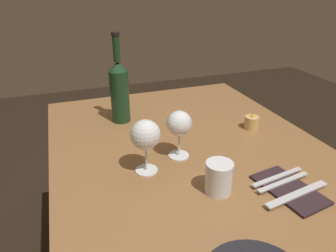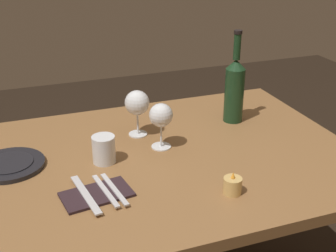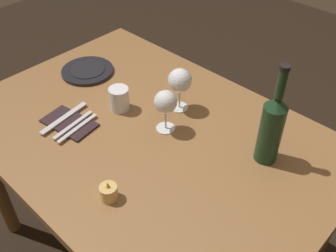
# 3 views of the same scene
# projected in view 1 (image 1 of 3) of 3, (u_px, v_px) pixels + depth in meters

# --- Properties ---
(dining_table) EXTENTS (1.30, 0.90, 0.74)m
(dining_table) POSITION_uv_depth(u_px,v_px,m) (198.00, 182.00, 1.00)
(dining_table) COLOR olive
(dining_table) RESTS_ON ground
(wine_glass_left) EXTENTS (0.08, 0.08, 0.16)m
(wine_glass_left) POSITION_uv_depth(u_px,v_px,m) (179.00, 124.00, 0.93)
(wine_glass_left) COLOR white
(wine_glass_left) RESTS_ON dining_table
(wine_glass_right) EXTENTS (0.09, 0.09, 0.16)m
(wine_glass_right) POSITION_uv_depth(u_px,v_px,m) (145.00, 136.00, 0.85)
(wine_glass_right) COLOR white
(wine_glass_right) RESTS_ON dining_table
(wine_bottle) EXTENTS (0.07, 0.07, 0.34)m
(wine_bottle) POSITION_uv_depth(u_px,v_px,m) (119.00, 90.00, 1.16)
(wine_bottle) COLOR #19381E
(wine_bottle) RESTS_ON dining_table
(water_tumbler) EXTENTS (0.07, 0.07, 0.09)m
(water_tumbler) POSITION_uv_depth(u_px,v_px,m) (219.00, 179.00, 0.80)
(water_tumbler) COLOR white
(water_tumbler) RESTS_ON dining_table
(votive_candle) EXTENTS (0.05, 0.05, 0.07)m
(votive_candle) POSITION_uv_depth(u_px,v_px,m) (251.00, 123.00, 1.15)
(votive_candle) COLOR #DBB266
(votive_candle) RESTS_ON dining_table
(folded_napkin) EXTENTS (0.20, 0.14, 0.01)m
(folded_napkin) POSITION_uv_depth(u_px,v_px,m) (289.00, 189.00, 0.82)
(folded_napkin) COLOR #2D1E23
(folded_napkin) RESTS_ON dining_table
(fork_inner) EXTENTS (0.04, 0.18, 0.00)m
(fork_inner) POSITION_uv_depth(u_px,v_px,m) (283.00, 182.00, 0.84)
(fork_inner) COLOR silver
(fork_inner) RESTS_ON folded_napkin
(fork_outer) EXTENTS (0.04, 0.18, 0.00)m
(fork_outer) POSITION_uv_depth(u_px,v_px,m) (277.00, 177.00, 0.86)
(fork_outer) COLOR silver
(fork_outer) RESTS_ON folded_napkin
(table_knife) EXTENTS (0.05, 0.21, 0.00)m
(table_knife) POSITION_uv_depth(u_px,v_px,m) (297.00, 194.00, 0.79)
(table_knife) COLOR silver
(table_knife) RESTS_ON folded_napkin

